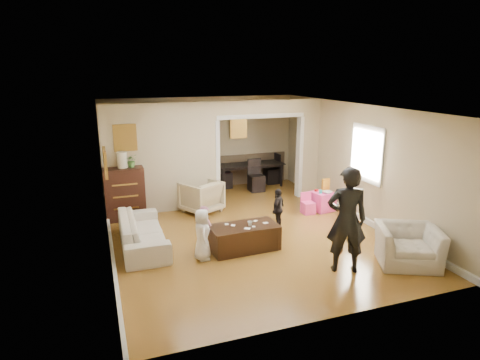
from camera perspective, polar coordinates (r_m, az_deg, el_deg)
name	(u,v)px	position (r m, az deg, el deg)	size (l,w,h in m)	color
floor	(243,229)	(8.95, 0.43, -6.82)	(7.00, 7.00, 0.00)	#A9762B
partition_left	(162,158)	(9.93, -10.63, 2.95)	(2.75, 0.18, 2.60)	#BCAE89
partition_right	(308,148)	(11.17, 9.29, 4.33)	(0.55, 0.18, 2.60)	#BCAE89
partition_header	(260,107)	(10.43, 2.80, 10.00)	(2.22, 0.18, 0.35)	#BCAE89
window_pane	(367,154)	(9.44, 17.12, 3.47)	(0.03, 0.95, 1.10)	white
framed_art_partition	(125,138)	(9.65, -15.55, 5.64)	(0.45, 0.03, 0.55)	brown
framed_art_sofa_wall	(105,162)	(7.37, -18.08, 2.31)	(0.03, 0.55, 0.40)	brown
framed_art_alcove	(238,128)	(12.03, -0.22, 7.20)	(0.45, 0.03, 0.55)	brown
sofa	(142,232)	(8.24, -13.29, -6.97)	(2.05, 0.80, 0.60)	beige
armchair_back	(201,197)	(9.96, -5.37, -2.28)	(0.82, 0.84, 0.77)	tan
armchair_front	(408,246)	(7.91, 22.13, -8.37)	(1.04, 0.91, 0.67)	beige
dresser	(125,193)	(9.76, -15.59, -1.80)	(0.87, 0.49, 1.20)	#371610
table_lamp	(122,160)	(9.57, -15.92, 2.69)	(0.22, 0.22, 0.36)	beige
potted_plant	(132,161)	(9.59, -14.71, 2.61)	(0.27, 0.23, 0.30)	#427232
coffee_table	(244,237)	(7.93, 0.55, -7.90)	(1.28, 0.64, 0.48)	#372011
coffee_cup	(250,224)	(7.82, 1.38, -6.02)	(0.10, 0.10, 0.09)	silver
play_table	(323,201)	(10.27, 11.32, -2.88)	(0.48, 0.48, 0.46)	#FC429D
cereal_box	(326,185)	(10.31, 11.72, -0.64)	(0.20, 0.07, 0.30)	yellow
cyan_cup	(321,192)	(10.10, 11.05, -1.57)	(0.08, 0.08, 0.08)	#28C8C5
toy_block	(316,190)	(10.24, 10.47, -1.41)	(0.08, 0.06, 0.05)	red
play_bowl	(328,192)	(10.12, 11.98, -1.66)	(0.22, 0.22, 0.05)	silver
dining_table	(248,174)	(12.22, 1.15, 0.84)	(1.96, 1.09, 0.69)	black
adult_person	(347,220)	(7.10, 14.49, -5.34)	(0.67, 0.44, 1.83)	black
child_kneel_a	(202,234)	(7.48, -5.22, -7.48)	(0.46, 0.30, 0.95)	white
child_kneel_b	(204,227)	(7.94, -4.98, -6.51)	(0.41, 0.32, 0.85)	pink
child_toddler	(278,209)	(8.88, 5.28, -3.98)	(0.53, 0.22, 0.90)	black
craft_papers	(247,225)	(7.86, 0.97, -6.21)	(0.82, 0.46, 0.00)	white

